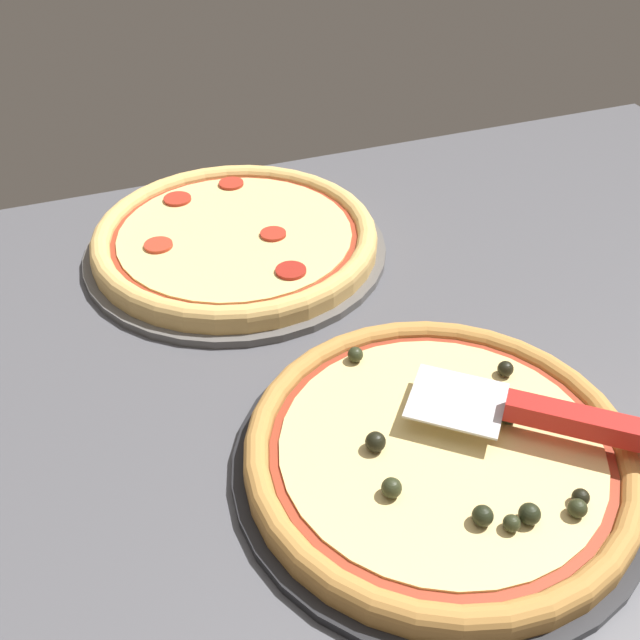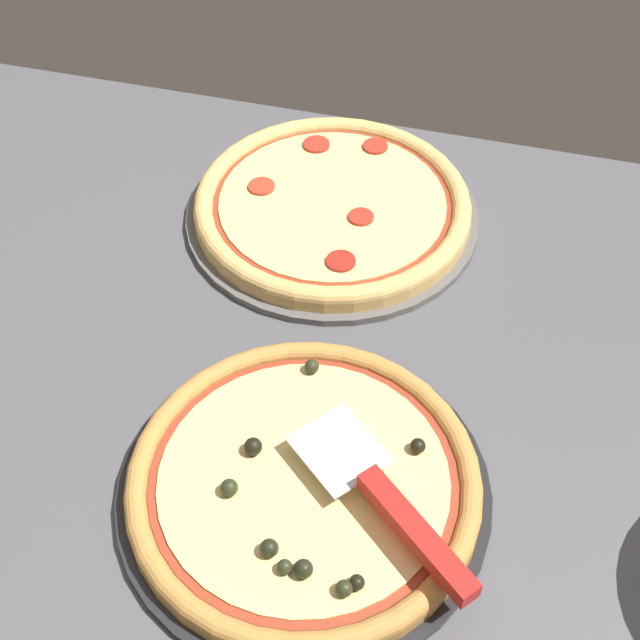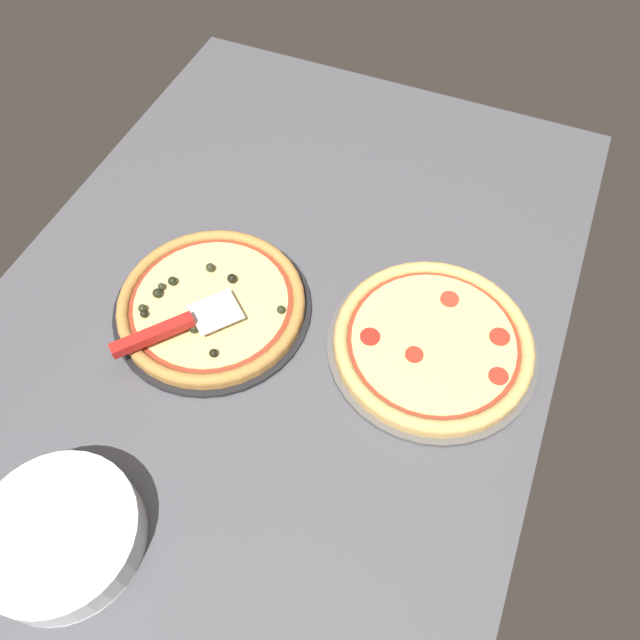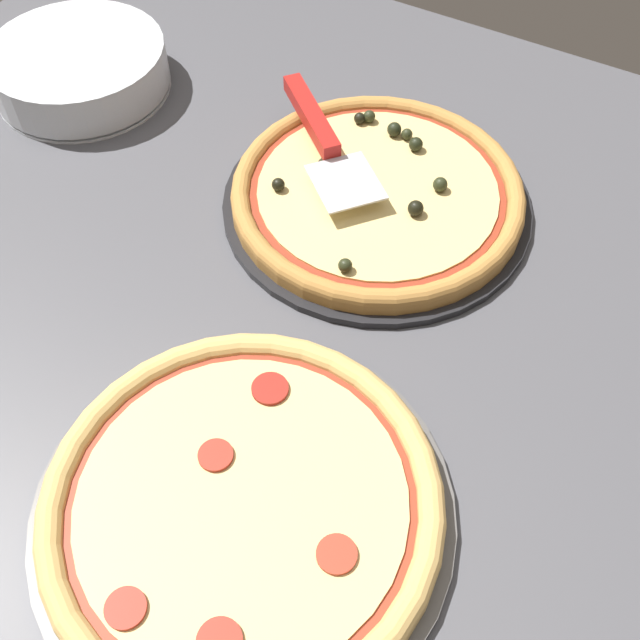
{
  "view_description": "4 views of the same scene",
  "coord_description": "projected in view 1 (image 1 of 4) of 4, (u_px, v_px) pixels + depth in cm",
  "views": [
    {
      "loc": [
        -22.45,
        -48.54,
        52.28
      ],
      "look_at": [
        -0.52,
        9.98,
        3.0
      ],
      "focal_mm": 42.0,
      "sensor_mm": 36.0,
      "label": 1
    },
    {
      "loc": [
        16.78,
        -54.76,
        77.5
      ],
      "look_at": [
        -0.52,
        9.98,
        3.0
      ],
      "focal_mm": 50.0,
      "sensor_mm": 36.0,
      "label": 2
    },
    {
      "loc": [
        57.07,
        33.75,
        96.97
      ],
      "look_at": [
        -0.52,
        9.98,
        3.0
      ],
      "focal_mm": 35.0,
      "sensor_mm": 36.0,
      "label": 3
    },
    {
      "loc": [
        -23.31,
        49.66,
        64.49
      ],
      "look_at": [
        -0.52,
        9.98,
        3.0
      ],
      "focal_mm": 42.0,
      "sensor_mm": 36.0,
      "label": 4
    }
  ],
  "objects": [
    {
      "name": "pizza_front",
      "position": [
        440.0,
        450.0,
        0.66
      ],
      "size": [
        34.89,
        34.89,
        3.74
      ],
      "color": "#B77F3D",
      "rests_on": "pizza_pan_front"
    },
    {
      "name": "ground_plane",
      "position": [
        360.0,
        414.0,
        0.75
      ],
      "size": [
        150.86,
        104.67,
        3.6
      ],
      "primitive_type": "cube",
      "color": "#4C4C51"
    },
    {
      "name": "pizza_pan_back",
      "position": [
        236.0,
        249.0,
        0.95
      ],
      "size": [
        37.98,
        37.98,
        1.0
      ],
      "primitive_type": "cylinder",
      "color": "#565451",
      "rests_on": "ground_plane"
    },
    {
      "name": "pizza_back",
      "position": [
        235.0,
        237.0,
        0.94
      ],
      "size": [
        35.7,
        35.7,
        2.85
      ],
      "color": "#DBAD60",
      "rests_on": "pizza_pan_back"
    },
    {
      "name": "pizza_pan_front",
      "position": [
        438.0,
        463.0,
        0.67
      ],
      "size": [
        37.12,
        37.12,
        1.0
      ],
      "primitive_type": "cylinder",
      "color": "black",
      "rests_on": "ground_plane"
    },
    {
      "name": "serving_spatula",
      "position": [
        567.0,
        420.0,
        0.65
      ],
      "size": [
        20.86,
        18.49,
        2.0
      ],
      "color": "silver",
      "rests_on": "pizza_front"
    }
  ]
}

